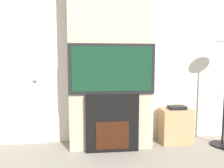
{
  "coord_description": "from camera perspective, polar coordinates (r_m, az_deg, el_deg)",
  "views": [
    {
      "loc": [
        -0.31,
        -1.29,
        1.23
      ],
      "look_at": [
        0.0,
        1.59,
        0.92
      ],
      "focal_mm": 35.0,
      "sensor_mm": 36.0,
      "label": 1
    }
  ],
  "objects": [
    {
      "name": "fireplace",
      "position": [
        3.02,
        0.0,
        -10.07
      ],
      "size": [
        0.72,
        0.15,
        0.79
      ],
      "color": "black",
      "rests_on": "ground_plane"
    },
    {
      "name": "wall_back",
      "position": [
        3.34,
        -0.81,
        8.14
      ],
      "size": [
        6.0,
        0.06,
        2.7
      ],
      "color": "silver",
      "rests_on": "ground_plane"
    },
    {
      "name": "media_stand",
      "position": [
        3.47,
        16.27,
        -10.26
      ],
      "size": [
        0.45,
        0.3,
        0.57
      ],
      "color": "tan",
      "rests_on": "ground_plane"
    },
    {
      "name": "television",
      "position": [
        2.9,
        0.01,
        3.94
      ],
      "size": [
        1.15,
        0.07,
        0.67
      ],
      "color": "black",
      "rests_on": "fireplace"
    },
    {
      "name": "entry_door",
      "position": [
        3.44,
        -24.1,
        1.76
      ],
      "size": [
        0.85,
        0.09,
        2.01
      ],
      "color": "beige",
      "rests_on": "ground_plane"
    },
    {
      "name": "chimney_breast",
      "position": [
        3.1,
        -0.4,
        8.29
      ],
      "size": [
        1.15,
        0.41,
        2.7
      ],
      "color": "#BCAD8E",
      "rests_on": "ground_plane"
    }
  ]
}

